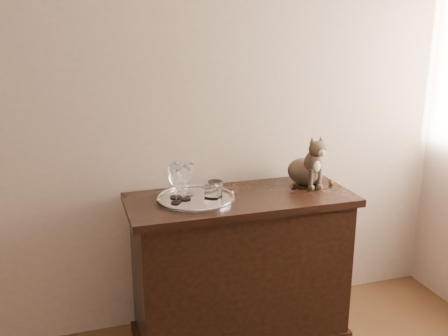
# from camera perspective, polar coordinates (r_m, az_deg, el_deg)

# --- Properties ---
(wall_back) EXTENTS (4.00, 0.10, 2.70)m
(wall_back) POSITION_cam_1_polar(r_m,az_deg,el_deg) (2.69, -12.50, 7.78)
(wall_back) COLOR tan
(wall_back) RESTS_ON ground
(sideboard) EXTENTS (1.20, 0.50, 0.85)m
(sideboard) POSITION_cam_1_polar(r_m,az_deg,el_deg) (2.80, 1.85, -11.46)
(sideboard) COLOR black
(sideboard) RESTS_ON ground
(tray) EXTENTS (0.40, 0.40, 0.01)m
(tray) POSITION_cam_1_polar(r_m,az_deg,el_deg) (2.58, -3.21, -3.56)
(tray) COLOR silver
(tray) RESTS_ON sideboard
(wine_glass_a) EXTENTS (0.07, 0.07, 0.20)m
(wine_glass_a) POSITION_cam_1_polar(r_m,az_deg,el_deg) (2.57, -5.58, -1.31)
(wine_glass_a) COLOR silver
(wine_glass_a) RESTS_ON tray
(wine_glass_b) EXTENTS (0.07, 0.07, 0.18)m
(wine_glass_b) POSITION_cam_1_polar(r_m,az_deg,el_deg) (2.61, -4.12, -1.14)
(wine_glass_b) COLOR silver
(wine_glass_b) RESTS_ON tray
(wine_glass_c) EXTENTS (0.07, 0.07, 0.18)m
(wine_glass_c) POSITION_cam_1_polar(r_m,az_deg,el_deg) (2.49, -5.52, -2.10)
(wine_glass_c) COLOR silver
(wine_glass_c) RESTS_ON tray
(wine_glass_d) EXTENTS (0.07, 0.07, 0.18)m
(wine_glass_d) POSITION_cam_1_polar(r_m,az_deg,el_deg) (2.54, -4.49, -1.71)
(wine_glass_d) COLOR silver
(wine_glass_d) RESTS_ON tray
(tumbler_a) EXTENTS (0.07, 0.07, 0.08)m
(tumbler_a) POSITION_cam_1_polar(r_m,az_deg,el_deg) (2.52, -1.46, -2.96)
(tumbler_a) COLOR silver
(tumbler_a) RESTS_ON tray
(tumbler_c) EXTENTS (0.08, 0.08, 0.09)m
(tumbler_c) POSITION_cam_1_polar(r_m,az_deg,el_deg) (2.58, -1.02, -2.43)
(tumbler_c) COLOR white
(tumbler_c) RESTS_ON tray
(cat) EXTENTS (0.32, 0.30, 0.29)m
(cat) POSITION_cam_1_polar(r_m,az_deg,el_deg) (2.83, 9.33, 1.06)
(cat) COLOR #493B2B
(cat) RESTS_ON sideboard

